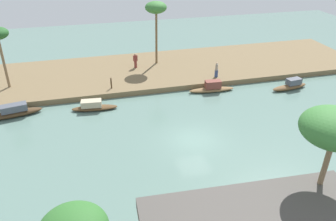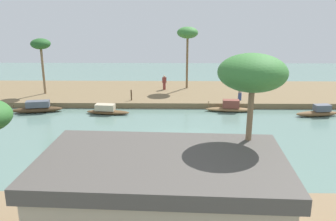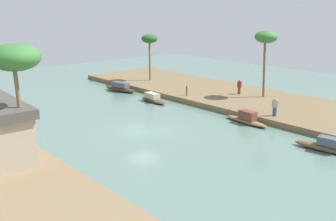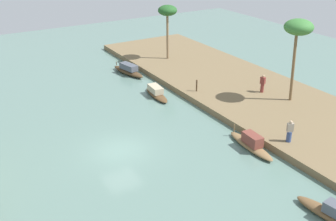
{
  "view_description": "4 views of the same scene",
  "coord_description": "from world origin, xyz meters",
  "px_view_note": "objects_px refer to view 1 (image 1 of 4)",
  "views": [
    {
      "loc": [
        7.48,
        21.04,
        14.58
      ],
      "look_at": [
        1.31,
        -3.02,
        1.2
      ],
      "focal_mm": 36.73,
      "sensor_mm": 36.0,
      "label": 1
    },
    {
      "loc": [
        1.0,
        25.88,
        9.87
      ],
      "look_at": [
        1.43,
        -4.92,
        0.96
      ],
      "focal_mm": 39.16,
      "sensor_mm": 36.0,
      "label": 2
    },
    {
      "loc": [
        -25.11,
        19.51,
        10.07
      ],
      "look_at": [
        2.14,
        -4.63,
        0.45
      ],
      "focal_mm": 42.84,
      "sensor_mm": 36.0,
      "label": 3
    },
    {
      "loc": [
        -22.51,
        9.7,
        14.34
      ],
      "look_at": [
        1.79,
        -4.96,
        1.18
      ],
      "focal_mm": 43.14,
      "sensor_mm": 36.0,
      "label": 4
    }
  ],
  "objects_px": {
    "sampan_upstream_small": "(212,88)",
    "sampan_with_tall_canopy": "(291,85)",
    "person_on_near_bank": "(216,70)",
    "person_by_mooring": "(135,61)",
    "mooring_post": "(111,83)",
    "sampan_with_red_awning": "(14,112)",
    "sampan_downstream_large": "(93,106)",
    "palm_tree_right_tall": "(334,130)",
    "palm_tree_left_near": "(156,9)"
  },
  "relations": [
    {
      "from": "person_on_near_bank",
      "to": "palm_tree_left_near",
      "type": "relative_size",
      "value": 0.23
    },
    {
      "from": "person_by_mooring",
      "to": "palm_tree_left_near",
      "type": "distance_m",
      "value": 6.04
    },
    {
      "from": "sampan_downstream_large",
      "to": "sampan_with_red_awning",
      "type": "xyz_separation_m",
      "value": [
        6.72,
        -0.47,
        0.07
      ]
    },
    {
      "from": "sampan_with_tall_canopy",
      "to": "mooring_post",
      "type": "distance_m",
      "value": 17.96
    },
    {
      "from": "sampan_downstream_large",
      "to": "palm_tree_left_near",
      "type": "bearing_deg",
      "value": -126.37
    },
    {
      "from": "sampan_with_tall_canopy",
      "to": "palm_tree_left_near",
      "type": "distance_m",
      "value": 16.19
    },
    {
      "from": "person_on_near_bank",
      "to": "palm_tree_right_tall",
      "type": "distance_m",
      "value": 22.2
    },
    {
      "from": "person_on_near_bank",
      "to": "palm_tree_right_tall",
      "type": "height_order",
      "value": "palm_tree_right_tall"
    },
    {
      "from": "sampan_upstream_small",
      "to": "palm_tree_left_near",
      "type": "bearing_deg",
      "value": -59.3
    },
    {
      "from": "sampan_upstream_small",
      "to": "sampan_with_tall_canopy",
      "type": "bearing_deg",
      "value": 173.75
    },
    {
      "from": "mooring_post",
      "to": "sampan_with_tall_canopy",
      "type": "bearing_deg",
      "value": 168.74
    },
    {
      "from": "sampan_downstream_large",
      "to": "person_on_near_bank",
      "type": "height_order",
      "value": "person_on_near_bank"
    },
    {
      "from": "sampan_downstream_large",
      "to": "person_by_mooring",
      "type": "relative_size",
      "value": 2.52
    },
    {
      "from": "sampan_with_tall_canopy",
      "to": "mooring_post",
      "type": "bearing_deg",
      "value": -18.51
    },
    {
      "from": "person_by_mooring",
      "to": "mooring_post",
      "type": "xyz_separation_m",
      "value": [
        3.23,
        4.92,
        -0.24
      ]
    },
    {
      "from": "person_on_near_bank",
      "to": "sampan_upstream_small",
      "type": "bearing_deg",
      "value": 176.48
    },
    {
      "from": "person_on_near_bank",
      "to": "person_by_mooring",
      "type": "distance_m",
      "value": 9.1
    },
    {
      "from": "sampan_upstream_small",
      "to": "palm_tree_left_near",
      "type": "xyz_separation_m",
      "value": [
        3.88,
        -7.7,
        6.34
      ]
    },
    {
      "from": "sampan_upstream_small",
      "to": "palm_tree_right_tall",
      "type": "distance_m",
      "value": 20.16
    },
    {
      "from": "person_by_mooring",
      "to": "palm_tree_right_tall",
      "type": "xyz_separation_m",
      "value": [
        -4.27,
        25.89,
        5.76
      ]
    },
    {
      "from": "person_by_mooring",
      "to": "palm_tree_left_near",
      "type": "xyz_separation_m",
      "value": [
        -2.59,
        -0.71,
        5.41
      ]
    },
    {
      "from": "sampan_with_red_awning",
      "to": "palm_tree_left_near",
      "type": "xyz_separation_m",
      "value": [
        -14.51,
        -8.26,
        6.3
      ]
    },
    {
      "from": "sampan_with_tall_canopy",
      "to": "palm_tree_right_tall",
      "type": "relative_size",
      "value": 0.55
    },
    {
      "from": "person_on_near_bank",
      "to": "palm_tree_right_tall",
      "type": "relative_size",
      "value": 0.22
    },
    {
      "from": "mooring_post",
      "to": "palm_tree_left_near",
      "type": "distance_m",
      "value": 9.87
    },
    {
      "from": "palm_tree_right_tall",
      "to": "sampan_downstream_large",
      "type": "bearing_deg",
      "value": -62.1
    },
    {
      "from": "person_by_mooring",
      "to": "mooring_post",
      "type": "distance_m",
      "value": 5.89
    },
    {
      "from": "sampan_downstream_large",
      "to": "person_by_mooring",
      "type": "distance_m",
      "value": 9.6
    },
    {
      "from": "sampan_downstream_large",
      "to": "sampan_with_red_awning",
      "type": "relative_size",
      "value": 0.86
    },
    {
      "from": "person_on_near_bank",
      "to": "palm_tree_left_near",
      "type": "xyz_separation_m",
      "value": [
        5.17,
        -5.47,
        5.46
      ]
    },
    {
      "from": "mooring_post",
      "to": "sampan_upstream_small",
      "type": "bearing_deg",
      "value": 167.9
    },
    {
      "from": "person_by_mooring",
      "to": "palm_tree_right_tall",
      "type": "height_order",
      "value": "palm_tree_right_tall"
    },
    {
      "from": "sampan_upstream_small",
      "to": "palm_tree_left_near",
      "type": "relative_size",
      "value": 0.66
    },
    {
      "from": "sampan_with_red_awning",
      "to": "person_on_near_bank",
      "type": "bearing_deg",
      "value": 176.96
    },
    {
      "from": "person_on_near_bank",
      "to": "mooring_post",
      "type": "height_order",
      "value": "person_on_near_bank"
    },
    {
      "from": "sampan_with_red_awning",
      "to": "palm_tree_left_near",
      "type": "relative_size",
      "value": 0.69
    },
    {
      "from": "person_by_mooring",
      "to": "mooring_post",
      "type": "height_order",
      "value": "person_by_mooring"
    },
    {
      "from": "sampan_with_red_awning",
      "to": "sampan_downstream_large",
      "type": "bearing_deg",
      "value": 164.92
    },
    {
      "from": "sampan_downstream_large",
      "to": "sampan_with_tall_canopy",
      "type": "distance_m",
      "value": 19.57
    },
    {
      "from": "mooring_post",
      "to": "palm_tree_left_near",
      "type": "relative_size",
      "value": 0.15
    },
    {
      "from": "sampan_upstream_small",
      "to": "mooring_post",
      "type": "relative_size",
      "value": 4.29
    },
    {
      "from": "person_by_mooring",
      "to": "mooring_post",
      "type": "relative_size",
      "value": 1.52
    },
    {
      "from": "sampan_with_tall_canopy",
      "to": "palm_tree_right_tall",
      "type": "distance_m",
      "value": 21.26
    },
    {
      "from": "sampan_downstream_large",
      "to": "sampan_upstream_small",
      "type": "height_order",
      "value": "sampan_upstream_small"
    },
    {
      "from": "sampan_downstream_large",
      "to": "mooring_post",
      "type": "distance_m",
      "value": 3.74
    },
    {
      "from": "sampan_upstream_small",
      "to": "person_by_mooring",
      "type": "xyz_separation_m",
      "value": [
        6.47,
        -6.99,
        0.93
      ]
    },
    {
      "from": "palm_tree_left_near",
      "to": "palm_tree_right_tall",
      "type": "bearing_deg",
      "value": 93.61
    },
    {
      "from": "sampan_with_red_awning",
      "to": "person_by_mooring",
      "type": "height_order",
      "value": "person_by_mooring"
    },
    {
      "from": "mooring_post",
      "to": "person_by_mooring",
      "type": "bearing_deg",
      "value": -123.3
    },
    {
      "from": "sampan_upstream_small",
      "to": "sampan_with_red_awning",
      "type": "height_order",
      "value": "sampan_upstream_small"
    }
  ]
}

